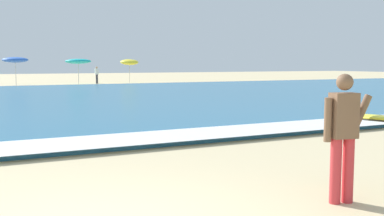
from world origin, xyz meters
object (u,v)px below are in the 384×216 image
Objects in this scene: beachgoer_near_row_left at (97,74)px; surfer_with_board at (360,126)px; beach_umbrella_3 at (78,61)px; beach_umbrella_4 at (129,62)px; beach_umbrella_2 at (15,60)px.

surfer_with_board is at bearing -98.96° from beachgoer_near_row_left.
beach_umbrella_3 is at bearing -174.24° from beachgoer_near_row_left.
surfer_with_board is 1.18× the size of beach_umbrella_4.
surfer_with_board is 1.13× the size of beach_umbrella_2.
surfer_with_board is 1.72× the size of beachgoer_near_row_left.
beach_umbrella_4 is at bearing -0.21° from beach_umbrella_2.
surfer_with_board is at bearing -88.25° from beach_umbrella_2.
beach_umbrella_3 is 1.46× the size of beachgoer_near_row_left.
beach_umbrella_4 is at bearing 8.71° from beachgoer_near_row_left.
beach_umbrella_4 reaches higher than surfer_with_board.
surfer_with_board is at bearing -103.74° from beach_umbrella_4.
beach_umbrella_4 is 1.46× the size of beachgoer_near_row_left.
beach_umbrella_4 is (5.02, 0.68, -0.07)m from beach_umbrella_3.
beach_umbrella_2 is (-1.14, 37.29, 1.12)m from surfer_with_board.
beach_umbrella_3 is (5.22, -0.72, -0.11)m from beach_umbrella_2.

